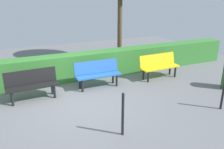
{
  "coord_description": "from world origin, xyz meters",
  "views": [
    {
      "loc": [
        1.57,
        5.85,
        3.0
      ],
      "look_at": [
        -1.22,
        -0.42,
        0.55
      ],
      "focal_mm": 37.61,
      "sensor_mm": 36.0,
      "label": 1
    }
  ],
  "objects": [
    {
      "name": "bench_black",
      "position": [
        1.13,
        -0.84,
        0.48
      ],
      "size": [
        1.48,
        0.52,
        0.86
      ],
      "rotation": [
        0.0,
        0.0,
        0.04
      ],
      "color": "black",
      "rests_on": "ground_plane"
    },
    {
      "name": "bench_yellow",
      "position": [
        -3.27,
        -0.85,
        0.48
      ],
      "size": [
        1.5,
        0.51,
        0.86
      ],
      "rotation": [
        0.0,
        0.0,
        0.03
      ],
      "color": "yellow",
      "rests_on": "ground_plane"
    },
    {
      "name": "hedge_row",
      "position": [
        -1.0,
        -1.92,
        0.46
      ],
      "size": [
        12.0,
        0.62,
        0.93
      ],
      "primitive_type": "cube",
      "color": "#387F33",
      "rests_on": "ground_plane"
    },
    {
      "name": "railing_post_mid",
      "position": [
        -0.45,
        1.88,
        0.5
      ],
      "size": [
        0.06,
        0.06,
        1.0
      ],
      "primitive_type": "cylinder",
      "color": "black",
      "rests_on": "ground_plane"
    },
    {
      "name": "railing_post_near",
      "position": [
        -3.41,
        1.88,
        0.5
      ],
      "size": [
        0.06,
        0.06,
        1.0
      ],
      "primitive_type": "cylinder",
      "color": "black",
      "rests_on": "ground_plane"
    },
    {
      "name": "ground_plane",
      "position": [
        0.0,
        0.0,
        0.0
      ],
      "size": [
        16.0,
        16.0,
        0.0
      ],
      "primitive_type": "plane",
      "color": "slate"
    },
    {
      "name": "bench_blue",
      "position": [
        -0.94,
        -0.95,
        0.48
      ],
      "size": [
        1.48,
        0.48,
        0.86
      ],
      "rotation": [
        0.0,
        0.0,
        -0.01
      ],
      "color": "blue",
      "rests_on": "ground_plane"
    }
  ]
}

